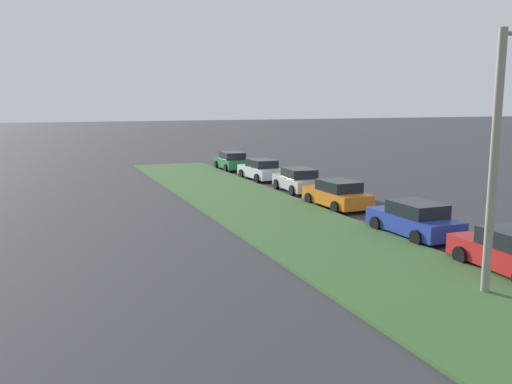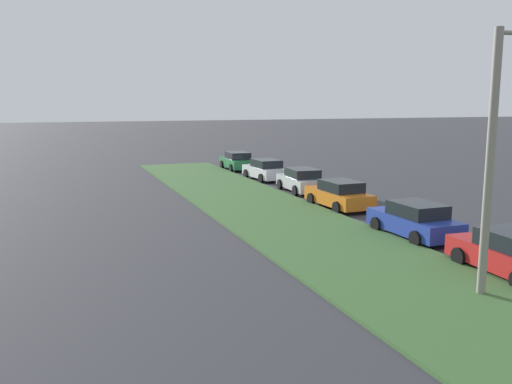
{
  "view_description": "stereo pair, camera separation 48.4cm",
  "coord_description": "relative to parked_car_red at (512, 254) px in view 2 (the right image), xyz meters",
  "views": [
    {
      "loc": [
        -6.95,
        18.3,
        5.54
      ],
      "look_at": [
        14.59,
        9.73,
        1.68
      ],
      "focal_mm": 38.21,
      "sensor_mm": 36.0,
      "label": 1
    },
    {
      "loc": [
        -7.12,
        17.85,
        5.54
      ],
      "look_at": [
        14.59,
        9.73,
        1.68
      ],
      "focal_mm": 38.21,
      "sensor_mm": 36.0,
      "label": 2
    }
  ],
  "objects": [
    {
      "name": "parked_car_red",
      "position": [
        0.0,
        0.0,
        0.0
      ],
      "size": [
        4.38,
        2.18,
        1.47
      ],
      "rotation": [
        0.0,
        0.0,
        -0.05
      ],
      "color": "red",
      "rests_on": "ground"
    },
    {
      "name": "parked_car_blue",
      "position": [
        5.28,
        -0.18,
        0.0
      ],
      "size": [
        4.32,
        2.06,
        1.47
      ],
      "rotation": [
        0.0,
        0.0,
        0.01
      ],
      "color": "#23389E",
      "rests_on": "ground"
    },
    {
      "name": "parked_car_white",
      "position": [
        22.99,
        -0.55,
        0.0
      ],
      "size": [
        4.39,
        2.2,
        1.47
      ],
      "rotation": [
        0.0,
        0.0,
        0.06
      ],
      "color": "silver",
      "rests_on": "ground"
    },
    {
      "name": "parked_car_green",
      "position": [
        29.18,
        -0.5,
        0.0
      ],
      "size": [
        4.34,
        2.09,
        1.47
      ],
      "rotation": [
        0.0,
        0.0,
        -0.02
      ],
      "color": "#1E6B38",
      "rests_on": "ground"
    },
    {
      "name": "parked_car_silver",
      "position": [
        17.28,
        -0.71,
        0.0
      ],
      "size": [
        4.4,
        2.21,
        1.47
      ],
      "rotation": [
        0.0,
        0.0,
        -0.06
      ],
      "color": "#B2B5BA",
      "rests_on": "ground"
    },
    {
      "name": "streetlight",
      "position": [
        -1.21,
        1.96,
        3.67
      ],
      "size": [
        0.52,
        2.88,
        7.5
      ],
      "color": "gray",
      "rests_on": "ground"
    },
    {
      "name": "grass_median",
      "position": [
        4.21,
        3.6,
        -0.66
      ],
      "size": [
        60.0,
        6.0,
        0.12
      ],
      "primitive_type": "cube",
      "color": "#3D6633",
      "rests_on": "ground"
    },
    {
      "name": "parked_car_orange",
      "position": [
        11.87,
        -0.33,
        0.0
      ],
      "size": [
        4.36,
        2.14,
        1.47
      ],
      "rotation": [
        0.0,
        0.0,
        0.04
      ],
      "color": "orange",
      "rests_on": "ground"
    }
  ]
}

